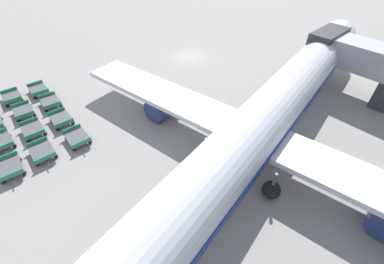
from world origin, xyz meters
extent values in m
plane|color=gray|center=(0.00, 0.00, 0.00)|extent=(500.00, 500.00, 0.00)
cube|color=#2D2D33|center=(15.21, 6.43, 4.26)|extent=(2.61, 5.10, 3.16)
cylinder|color=silver|center=(17.10, -8.29, 3.38)|extent=(9.30, 42.56, 3.93)
sphere|color=silver|center=(14.40, 12.74, 3.38)|extent=(3.74, 3.74, 3.74)
cube|color=silver|center=(17.31, -9.97, 2.50)|extent=(36.98, 8.36, 0.44)
cylinder|color=navy|center=(7.65, -10.81, 1.18)|extent=(2.76, 4.30, 2.27)
cube|color=navy|center=(17.10, -8.29, 2.69)|extent=(8.84, 38.36, 0.71)
cylinder|color=#56565B|center=(15.42, 4.75, 1.53)|extent=(0.24, 0.24, 1.74)
sphere|color=black|center=(15.42, 4.75, 0.65)|extent=(1.31, 1.31, 1.31)
cylinder|color=#56565B|center=(20.48, -12.13, 1.53)|extent=(0.24, 0.24, 1.74)
sphere|color=black|center=(20.48, -12.13, 0.65)|extent=(1.31, 1.31, 1.31)
cylinder|color=#56565B|center=(14.79, -12.86, 1.53)|extent=(0.24, 0.24, 1.74)
sphere|color=black|center=(14.79, -12.86, 0.65)|extent=(1.31, 1.31, 1.31)
sphere|color=black|center=(-1.29, -23.30, 0.18)|extent=(0.36, 0.36, 0.36)
sphere|color=black|center=(-3.01, -23.08, 0.18)|extent=(0.36, 0.36, 0.36)
cube|color=#515459|center=(1.05, -24.11, 0.55)|extent=(2.57, 1.82, 0.10)
cube|color=#237F56|center=(2.25, -24.18, 0.76)|extent=(0.18, 1.67, 0.32)
cube|color=#333338|center=(2.64, -24.20, 0.43)|extent=(0.70, 0.10, 0.06)
sphere|color=black|center=(1.96, -23.45, 0.18)|extent=(0.36, 0.36, 0.36)
sphere|color=black|center=(0.23, -23.35, 0.18)|extent=(0.36, 0.36, 0.36)
cube|color=#515459|center=(4.78, -24.55, 0.55)|extent=(2.69, 2.00, 0.10)
cube|color=#237F56|center=(5.97, -24.72, 0.76)|extent=(0.31, 1.67, 0.32)
cube|color=#237F56|center=(3.60, -24.38, 0.76)|extent=(0.31, 1.67, 0.32)
cube|color=#333338|center=(6.36, -24.77, 0.43)|extent=(0.70, 0.16, 0.06)
sphere|color=black|center=(5.54, -25.37, 0.18)|extent=(0.36, 0.36, 0.36)
sphere|color=black|center=(5.74, -23.97, 0.18)|extent=(0.36, 0.36, 0.36)
sphere|color=black|center=(3.83, -25.13, 0.18)|extent=(0.36, 0.36, 0.36)
sphere|color=black|center=(4.03, -23.72, 0.18)|extent=(0.36, 0.36, 0.36)
cube|color=#515459|center=(-5.81, -21.08, 0.55)|extent=(2.66, 1.96, 0.10)
cube|color=#237F56|center=(-4.62, -21.22, 0.76)|extent=(0.28, 1.67, 0.32)
cube|color=#237F56|center=(-7.00, -20.93, 0.76)|extent=(0.28, 1.67, 0.32)
cube|color=#333338|center=(-4.23, -21.27, 0.43)|extent=(0.70, 0.14, 0.06)
sphere|color=black|center=(-5.04, -21.89, 0.18)|extent=(0.36, 0.36, 0.36)
sphere|color=black|center=(-4.87, -20.47, 0.18)|extent=(0.36, 0.36, 0.36)
sphere|color=black|center=(-6.76, -21.68, 0.18)|extent=(0.36, 0.36, 0.36)
sphere|color=black|center=(-6.59, -20.27, 0.18)|extent=(0.36, 0.36, 0.36)
cube|color=#515459|center=(-2.25, -21.13, 0.55)|extent=(2.67, 1.97, 0.10)
cube|color=#237F56|center=(-1.06, -21.28, 0.76)|extent=(0.29, 1.67, 0.32)
cube|color=#237F56|center=(-3.44, -20.98, 0.76)|extent=(0.29, 1.67, 0.32)
cube|color=#333338|center=(-0.67, -21.32, 0.43)|extent=(0.70, 0.15, 0.06)
sphere|color=black|center=(-1.48, -21.94, 0.18)|extent=(0.36, 0.36, 0.36)
sphere|color=black|center=(-1.30, -20.53, 0.18)|extent=(0.36, 0.36, 0.36)
sphere|color=black|center=(-3.20, -21.72, 0.18)|extent=(0.36, 0.36, 0.36)
sphere|color=black|center=(-3.02, -20.31, 0.18)|extent=(0.36, 0.36, 0.36)
cube|color=#515459|center=(1.34, -21.54, 0.55)|extent=(2.64, 1.93, 0.10)
cube|color=#237F56|center=(2.53, -21.67, 0.76)|extent=(0.26, 1.67, 0.32)
cube|color=#237F56|center=(0.15, -21.41, 0.76)|extent=(0.26, 1.67, 0.32)
cube|color=#333338|center=(2.92, -21.71, 0.43)|extent=(0.70, 0.13, 0.06)
sphere|color=black|center=(2.12, -22.34, 0.18)|extent=(0.36, 0.36, 0.36)
sphere|color=black|center=(2.27, -20.93, 0.18)|extent=(0.36, 0.36, 0.36)
sphere|color=black|center=(0.40, -22.16, 0.18)|extent=(0.36, 0.36, 0.36)
sphere|color=black|center=(0.55, -20.74, 0.18)|extent=(0.36, 0.36, 0.36)
cube|color=#515459|center=(4.81, -22.07, 0.55)|extent=(2.63, 1.91, 0.10)
cube|color=#237F56|center=(6.00, -22.19, 0.76)|extent=(0.25, 1.67, 0.32)
cube|color=#237F56|center=(3.62, -21.95, 0.76)|extent=(0.25, 1.67, 0.32)
cube|color=#333338|center=(6.39, -22.23, 0.43)|extent=(0.70, 0.13, 0.06)
sphere|color=black|center=(5.60, -22.87, 0.18)|extent=(0.36, 0.36, 0.36)
sphere|color=black|center=(5.74, -21.45, 0.18)|extent=(0.36, 0.36, 0.36)
sphere|color=black|center=(3.87, -22.69, 0.18)|extent=(0.36, 0.36, 0.36)
sphere|color=black|center=(4.02, -21.28, 0.18)|extent=(0.36, 0.36, 0.36)
cube|color=#515459|center=(-5.29, -18.48, 0.55)|extent=(2.64, 1.93, 0.10)
cube|color=#237F56|center=(-4.10, -18.61, 0.76)|extent=(0.26, 1.67, 0.32)
cube|color=#237F56|center=(-6.49, -18.35, 0.76)|extent=(0.26, 1.67, 0.32)
cube|color=#333338|center=(-3.72, -18.65, 0.43)|extent=(0.70, 0.14, 0.06)
sphere|color=black|center=(-4.51, -19.28, 0.18)|extent=(0.36, 0.36, 0.36)
sphere|color=black|center=(-4.36, -17.86, 0.18)|extent=(0.36, 0.36, 0.36)
sphere|color=black|center=(-6.23, -19.09, 0.18)|extent=(0.36, 0.36, 0.36)
sphere|color=black|center=(-6.08, -17.68, 0.18)|extent=(0.36, 0.36, 0.36)
cube|color=#515459|center=(-1.97, -18.54, 0.55)|extent=(2.70, 2.02, 0.10)
cube|color=#237F56|center=(-0.78, -18.71, 0.76)|extent=(0.33, 1.67, 0.32)
cube|color=#237F56|center=(-3.15, -18.36, 0.76)|extent=(0.33, 1.67, 0.32)
cube|color=#333338|center=(-0.40, -18.77, 0.43)|extent=(0.70, 0.16, 0.06)
sphere|color=black|center=(-1.22, -19.37, 0.18)|extent=(0.36, 0.36, 0.36)
sphere|color=black|center=(-1.01, -17.96, 0.18)|extent=(0.36, 0.36, 0.36)
sphere|color=black|center=(-2.93, -19.11, 0.18)|extent=(0.36, 0.36, 0.36)
sphere|color=black|center=(-2.72, -17.70, 0.18)|extent=(0.36, 0.36, 0.36)
cube|color=#515459|center=(1.64, -19.03, 0.55)|extent=(2.62, 1.90, 0.10)
cube|color=#237F56|center=(2.84, -19.14, 0.76)|extent=(0.24, 1.67, 0.32)
cube|color=#237F56|center=(0.45, -18.91, 0.76)|extent=(0.24, 1.67, 0.32)
cube|color=#333338|center=(3.22, -19.18, 0.43)|extent=(0.70, 0.13, 0.06)
sphere|color=black|center=(2.44, -19.82, 0.18)|extent=(0.36, 0.36, 0.36)
sphere|color=black|center=(2.57, -18.40, 0.18)|extent=(0.36, 0.36, 0.36)
sphere|color=black|center=(0.71, -19.65, 0.18)|extent=(0.36, 0.36, 0.36)
sphere|color=black|center=(0.85, -18.24, 0.18)|extent=(0.36, 0.36, 0.36)
cube|color=#515459|center=(5.26, -19.20, 0.55)|extent=(2.62, 1.90, 0.10)
cube|color=#237F56|center=(6.45, -19.31, 0.76)|extent=(0.24, 1.67, 0.32)
cube|color=#237F56|center=(4.06, -19.08, 0.76)|extent=(0.24, 1.67, 0.32)
cube|color=#333338|center=(6.84, -19.34, 0.43)|extent=(0.70, 0.12, 0.06)
sphere|color=black|center=(6.05, -19.98, 0.18)|extent=(0.36, 0.36, 0.36)
sphere|color=black|center=(6.19, -18.57, 0.18)|extent=(0.36, 0.36, 0.36)
sphere|color=black|center=(4.33, -19.82, 0.18)|extent=(0.36, 0.36, 0.36)
sphere|color=black|center=(4.46, -18.41, 0.18)|extent=(0.36, 0.36, 0.36)
cube|color=yellow|center=(15.75, -18.89, 0.00)|extent=(4.31, 31.30, 0.01)
camera|label=1|loc=(24.21, -23.95, 15.77)|focal=24.00mm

